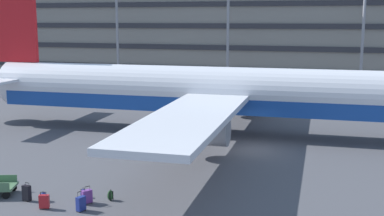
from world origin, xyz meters
TOP-DOWN VIEW (x-y plane):
  - ground_plane at (0.00, 0.00)m, footprint 600.00×600.00m
  - terminal_structure at (0.00, 44.82)m, footprint 148.55×16.05m
  - airliner at (-2.33, 3.91)m, footprint 43.51×35.35m
  - suitcase_small at (-7.16, -13.06)m, footprint 0.49×0.33m
  - suitcase_silver at (-8.51, -12.43)m, footprint 0.42×0.29m
  - suitcase_navy at (-5.43, -12.83)m, footprint 0.35×0.47m
  - suitcase_large at (-5.62, -11.94)m, footprint 0.47×0.53m
  - backpack_black at (-4.78, -11.21)m, footprint 0.33×0.36m
  - backpack_laid_flat at (-6.16, -11.26)m, footprint 0.37×0.37m
  - backpack_purple at (-7.73, -12.27)m, footprint 0.41×0.42m

SIDE VIEW (x-z plane):
  - ground_plane at x=0.00m, z-range 0.00..0.00m
  - backpack_laid_flat at x=-6.16m, z-range -0.03..0.46m
  - backpack_purple at x=-7.73m, z-range -0.03..0.46m
  - backpack_black at x=-4.78m, z-range -0.03..0.52m
  - suitcase_small at x=-7.16m, z-range -0.06..0.77m
  - suitcase_large at x=-5.62m, z-range -0.08..0.79m
  - suitcase_navy at x=-5.43m, z-range -0.09..0.82m
  - suitcase_silver at x=-8.51m, z-range -0.04..0.85m
  - airliner at x=-2.33m, z-range -1.98..8.23m
  - terminal_structure at x=0.00m, z-range 0.00..15.06m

